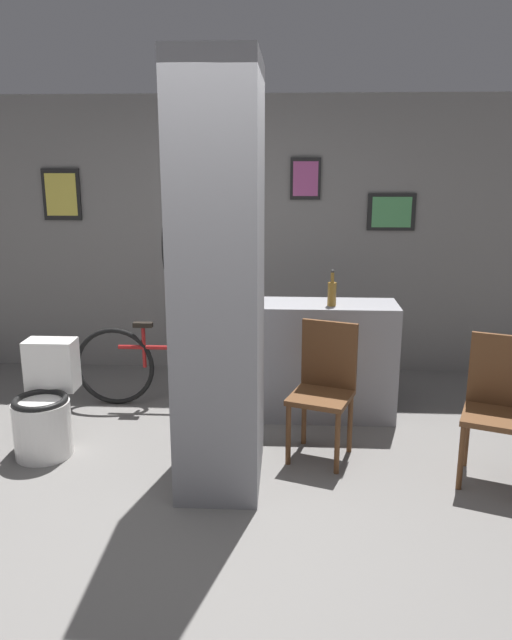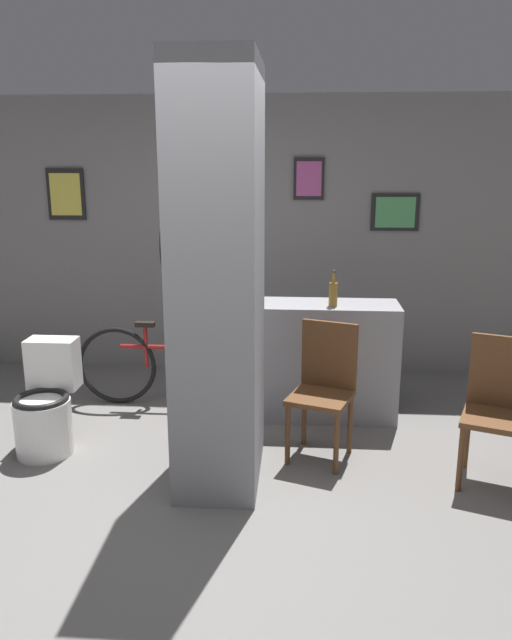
# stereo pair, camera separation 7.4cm
# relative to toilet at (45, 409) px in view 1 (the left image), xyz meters

# --- Properties ---
(ground_plane) EXTENTS (14.00, 14.00, 0.00)m
(ground_plane) POSITION_rel_toilet_xyz_m (1.15, -0.71, -0.32)
(ground_plane) COLOR slate
(wall_back) EXTENTS (8.00, 0.09, 2.60)m
(wall_back) POSITION_rel_toilet_xyz_m (1.15, 1.92, 0.98)
(wall_back) COLOR gray
(wall_back) RESTS_ON ground_plane
(pillar_center) EXTENTS (0.54, 0.92, 2.60)m
(pillar_center) POSITION_rel_toilet_xyz_m (1.29, -0.25, 0.98)
(pillar_center) COLOR gray
(pillar_center) RESTS_ON ground_plane
(counter_shelf) EXTENTS (1.31, 0.44, 0.94)m
(counter_shelf) POSITION_rel_toilet_xyz_m (1.91, 0.75, 0.15)
(counter_shelf) COLOR gray
(counter_shelf) RESTS_ON ground_plane
(toilet) EXTENTS (0.40, 0.56, 0.77)m
(toilet) POSITION_rel_toilet_xyz_m (0.00, 0.00, 0.00)
(toilet) COLOR white
(toilet) RESTS_ON ground_plane
(chair_near_pillar) EXTENTS (0.50, 0.50, 0.94)m
(chair_near_pillar) POSITION_rel_toilet_xyz_m (1.96, 0.06, 0.20)
(chair_near_pillar) COLOR brown
(chair_near_pillar) RESTS_ON ground_plane
(chair_by_doorway) EXTENTS (0.51, 0.51, 0.94)m
(chair_by_doorway) POSITION_rel_toilet_xyz_m (3.05, -0.22, 0.20)
(chair_by_doorway) COLOR brown
(chair_by_doorway) RESTS_ON ground_plane
(bicycle) EXTENTS (1.70, 0.42, 0.72)m
(bicycle) POSITION_rel_toilet_xyz_m (0.77, 0.88, 0.03)
(bicycle) COLOR black
(bicycle) RESTS_ON ground_plane
(bottle_tall) EXTENTS (0.07, 0.07, 0.28)m
(bottle_tall) POSITION_rel_toilet_xyz_m (2.04, 0.67, 0.72)
(bottle_tall) COLOR olive
(bottle_tall) RESTS_ON counter_shelf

